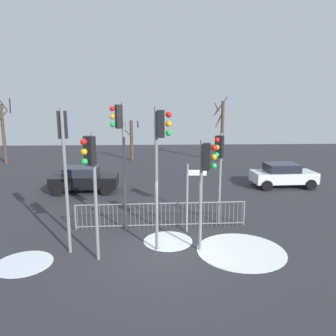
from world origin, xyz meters
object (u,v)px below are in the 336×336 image
object	(u,v)px
traffic_light_foreground_left	(64,149)
traffic_light_mid_right	(120,139)
car_black_near	(84,179)
traffic_light_foreground_right	(160,148)
car_white_far	(283,175)
bare_tree_left	(131,139)
bare_tree_centre	(222,130)
bare_tree_right	(3,130)
direction_sign_post	(189,194)
traffic_light_rear_left	(206,171)
traffic_light_mid_left	(91,169)
traffic_light_rear_right	(219,158)

from	to	relation	value
traffic_light_foreground_left	traffic_light_mid_right	bearing A→B (deg)	31.72
car_black_near	traffic_light_foreground_right	bearing A→B (deg)	-62.05
car_white_far	bare_tree_left	size ratio (longest dim) A/B	0.91
bare_tree_centre	bare_tree_right	distance (m)	18.79
car_black_near	bare_tree_right	bearing A→B (deg)	131.65
traffic_light_foreground_right	bare_tree_right	xyz separation A→B (m)	(-12.98, 17.53, -0.81)
car_white_far	car_black_near	size ratio (longest dim) A/B	1.01
traffic_light_foreground_left	car_black_near	world-z (taller)	traffic_light_foreground_left
direction_sign_post	car_black_near	xyz separation A→B (m)	(-5.44, 6.32, -0.81)
car_white_far	bare_tree_right	xyz separation A→B (m)	(-20.73, 9.03, 2.07)
traffic_light_foreground_right	traffic_light_rear_left	bearing A→B (deg)	90.41
traffic_light_foreground_left	traffic_light_rear_left	world-z (taller)	traffic_light_foreground_left
car_white_far	bare_tree_left	distance (m)	14.07
traffic_light_mid_right	car_white_far	distance (m)	11.78
bare_tree_right	bare_tree_left	bearing A→B (deg)	4.52
car_white_far	bare_tree_right	bearing A→B (deg)	154.57
traffic_light_foreground_right	traffic_light_foreground_left	xyz separation A→B (m)	(-3.19, 0.09, -0.02)
bare_tree_left	bare_tree_centre	world-z (taller)	bare_tree_centre
traffic_light_mid_left	traffic_light_mid_right	distance (m)	2.77
traffic_light_rear_left	traffic_light_mid_left	bearing A→B (deg)	-62.91
traffic_light_mid_left	traffic_light_rear_left	distance (m)	3.75
car_white_far	traffic_light_rear_right	bearing A→B (deg)	-132.65
traffic_light_rear_left	direction_sign_post	distance (m)	2.18
car_white_far	bare_tree_centre	bearing A→B (deg)	100.15
bare_tree_right	bare_tree_centre	bearing A→B (deg)	0.26
traffic_light_mid_right	bare_tree_right	distance (m)	19.45
traffic_light_mid_right	car_black_near	size ratio (longest dim) A/B	1.35
car_black_near	bare_tree_right	distance (m)	13.12
traffic_light_mid_right	traffic_light_foreground_left	size ratio (longest dim) A/B	1.04
traffic_light_foreground_right	bare_tree_left	size ratio (longest dim) A/B	1.18
traffic_light_foreground_right	bare_tree_centre	size ratio (longest dim) A/B	0.88
traffic_light_mid_left	car_white_far	size ratio (longest dim) A/B	1.09
car_white_far	car_black_near	bearing A→B (deg)	-179.16
traffic_light_foreground_right	car_black_near	size ratio (longest dim) A/B	1.31
traffic_light_rear_left	car_white_far	size ratio (longest dim) A/B	1.01
traffic_light_rear_left	traffic_light_foreground_right	bearing A→B (deg)	-76.97
bare_tree_centre	traffic_light_mid_right	bearing A→B (deg)	-114.90
bare_tree_centre	traffic_light_foreground_right	bearing A→B (deg)	-108.24
traffic_light_rear_right	car_black_near	world-z (taller)	traffic_light_rear_right
traffic_light_mid_right	car_black_near	world-z (taller)	traffic_light_mid_right
traffic_light_rear_right	traffic_light_foreground_left	size ratio (longest dim) A/B	0.79
direction_sign_post	traffic_light_mid_left	bearing A→B (deg)	-140.36
traffic_light_rear_right	car_black_near	xyz separation A→B (m)	(-6.77, 5.54, -2.09)
traffic_light_mid_left	car_white_far	bearing A→B (deg)	-105.90
traffic_light_foreground_left	bare_tree_right	world-z (taller)	bare_tree_right
traffic_light_foreground_left	traffic_light_rear_right	bearing A→B (deg)	7.35
traffic_light_rear_right	traffic_light_rear_left	bearing A→B (deg)	103.20
traffic_light_foreground_right	traffic_light_rear_left	xyz separation A→B (m)	(1.52, -0.11, -0.78)
bare_tree_centre	bare_tree_right	world-z (taller)	bare_tree_centre
traffic_light_mid_left	direction_sign_post	size ratio (longest dim) A/B	1.51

